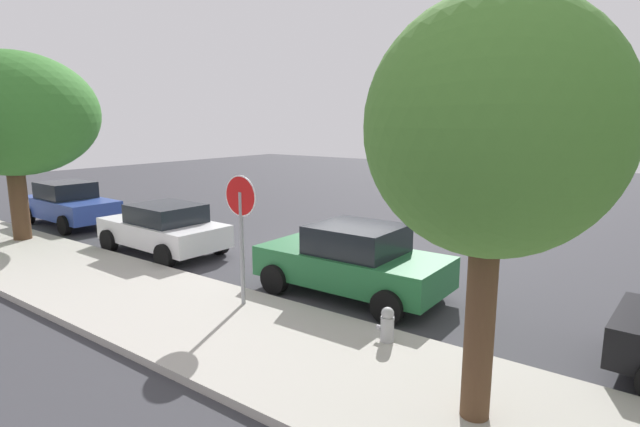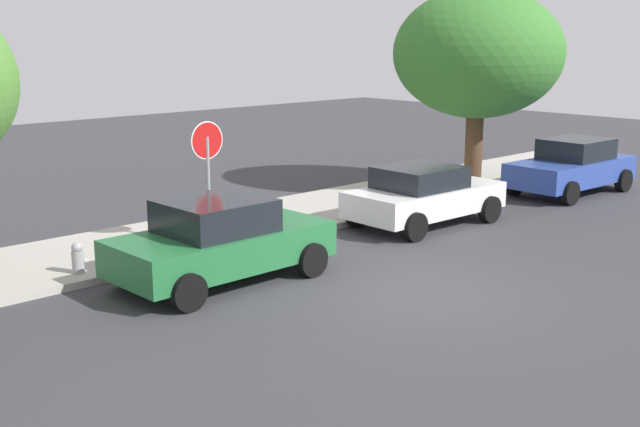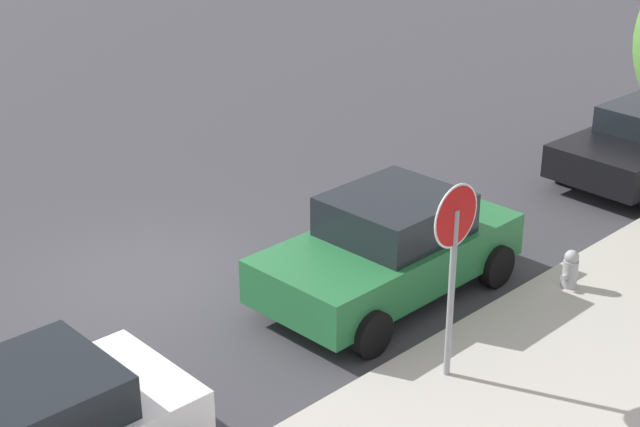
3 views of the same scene
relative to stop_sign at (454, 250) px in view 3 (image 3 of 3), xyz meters
name	(u,v)px [view 3 (image 3 of 3)]	position (x,y,z in m)	size (l,w,h in m)	color
ground_plane	(153,277)	(0.90, -4.89, -1.83)	(60.00, 60.00, 0.00)	#38383D
stop_sign	(454,250)	(0.00, 0.00, 0.00)	(0.78, 0.08, 2.66)	gray
parked_car_green	(390,247)	(-1.21, -2.03, -1.07)	(4.03, 2.07, 1.53)	#236B38
fire_hydrant	(570,273)	(-3.06, -0.20, -1.47)	(0.30, 0.22, 0.72)	#A5A5A8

